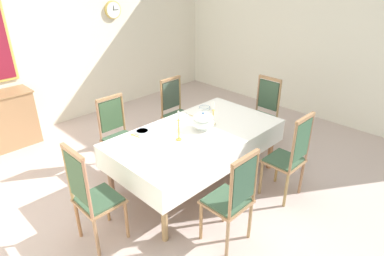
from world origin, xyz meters
TOP-DOWN VIEW (x-y plane):
  - ground at (0.00, 0.00)m, footprint 6.45×5.93m
  - back_wall at (0.00, 3.00)m, footprint 6.45×0.08m
  - right_wall at (3.27, 0.00)m, footprint 0.08×5.93m
  - dining_table at (0.00, -0.21)m, footprint 2.22×1.22m
  - tablecloth at (0.00, -0.21)m, footprint 2.24×1.24m
  - chair_south_a at (-0.53, -1.22)m, footprint 0.44×0.42m
  - chair_north_a at (-0.53, 0.81)m, footprint 0.44×0.42m
  - chair_south_b at (0.58, -1.22)m, footprint 0.44×0.42m
  - chair_north_b at (0.58, 0.81)m, footprint 0.44×0.42m
  - chair_head_west at (-1.52, -0.21)m, footprint 0.42×0.44m
  - chair_head_east at (1.52, -0.21)m, footprint 0.42×0.44m
  - soup_tureen at (0.11, -0.21)m, footprint 0.30×0.30m
  - candlestick_west at (-0.31, -0.21)m, footprint 0.07×0.07m
  - candlestick_east at (0.31, -0.21)m, footprint 0.07×0.07m
  - bowl_near_left at (0.20, 0.25)m, footprint 0.15×0.15m
  - bowl_near_right at (-0.51, 0.26)m, footprint 0.18×0.18m
  - bowl_far_left at (0.63, 0.24)m, footprint 0.16×0.16m
  - spoon_primary at (0.31, 0.28)m, footprint 0.03×0.18m
  - spoon_secondary at (-0.64, 0.28)m, footprint 0.05×0.18m
  - mounted_clock at (0.93, 2.93)m, footprint 0.33×0.06m

SIDE VIEW (x-z plane):
  - ground at x=0.00m, z-range -0.04..0.00m
  - chair_north_a at x=-0.53m, z-range 0.03..1.12m
  - chair_north_b at x=0.58m, z-range 0.02..1.13m
  - chair_south_a at x=-0.53m, z-range 0.02..1.14m
  - chair_head_east at x=1.52m, z-range 0.02..1.15m
  - chair_south_b at x=0.58m, z-range 0.02..1.17m
  - chair_head_west at x=-1.52m, z-range 0.01..1.18m
  - dining_table at x=0.00m, z-range 0.31..1.08m
  - tablecloth at x=0.00m, z-range 0.55..0.86m
  - spoon_primary at x=0.31m, z-range 0.77..0.78m
  - spoon_secondary at x=-0.64m, z-range 0.77..0.78m
  - bowl_near_left at x=0.20m, z-range 0.77..0.80m
  - bowl_far_left at x=0.63m, z-range 0.77..0.81m
  - bowl_near_right at x=-0.51m, z-range 0.77..0.81m
  - soup_tureen at x=0.11m, z-range 0.77..1.01m
  - candlestick_east at x=0.31m, z-range 0.74..1.06m
  - candlestick_west at x=-0.31m, z-range 0.74..1.12m
  - back_wall at x=0.00m, z-range 0.00..3.53m
  - right_wall at x=3.27m, z-range 0.00..3.53m
  - mounted_clock at x=0.93m, z-range 1.77..2.10m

